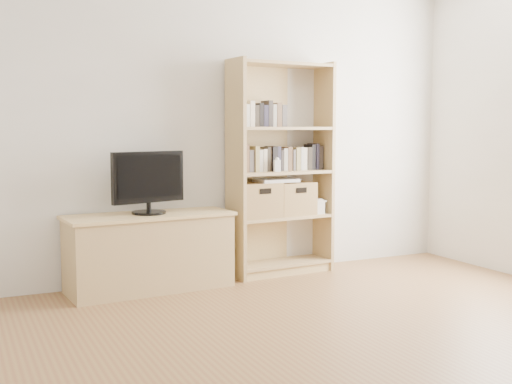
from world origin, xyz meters
TOP-DOWN VIEW (x-y plane):
  - floor at (0.00, 0.00)m, footprint 4.50×5.00m
  - back_wall at (0.00, 2.50)m, footprint 4.50×0.02m
  - tv_stand at (-0.75, 2.26)m, footprint 1.30×0.57m
  - bookshelf at (0.46, 2.34)m, footprint 0.95×0.40m
  - television at (-0.75, 2.26)m, footprint 0.61×0.20m
  - books_row_mid at (0.46, 2.36)m, footprint 0.88×0.27m
  - books_row_upper at (0.25, 2.34)m, footprint 0.39×0.16m
  - baby_monitor at (0.37, 2.22)m, footprint 0.06×0.04m
  - basket_left at (0.22, 2.31)m, footprint 0.38×0.32m
  - basket_right at (0.57, 2.34)m, footprint 0.37×0.32m
  - laptop at (0.40, 2.31)m, footprint 0.35×0.24m
  - magazine_stack at (0.78, 2.35)m, footprint 0.19×0.26m

SIDE VIEW (x-z plane):
  - floor at x=0.00m, z-range -0.01..0.01m
  - tv_stand at x=-0.75m, z-range 0.00..0.58m
  - magazine_stack at x=0.78m, z-range 0.51..0.62m
  - basket_right at x=0.57m, z-range 0.51..0.80m
  - basket_left at x=0.22m, z-range 0.51..0.81m
  - laptop at x=0.40m, z-range 0.81..0.84m
  - television at x=-0.75m, z-range 0.61..1.09m
  - bookshelf at x=0.46m, z-range 0.00..1.85m
  - baby_monitor at x=0.37m, z-range 0.91..1.01m
  - books_row_mid at x=0.46m, z-range 0.91..1.14m
  - back_wall at x=0.00m, z-range 0.00..2.60m
  - books_row_upper at x=0.25m, z-range 1.29..1.49m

